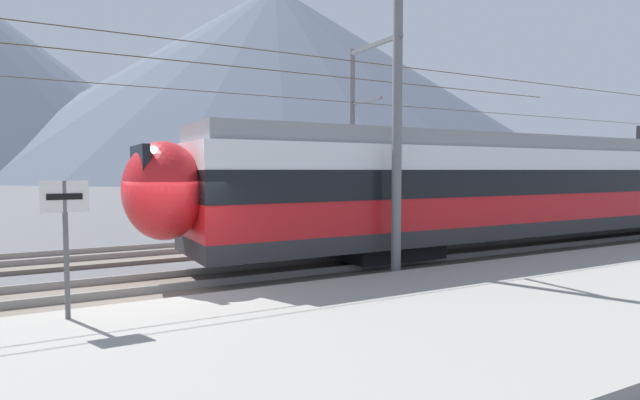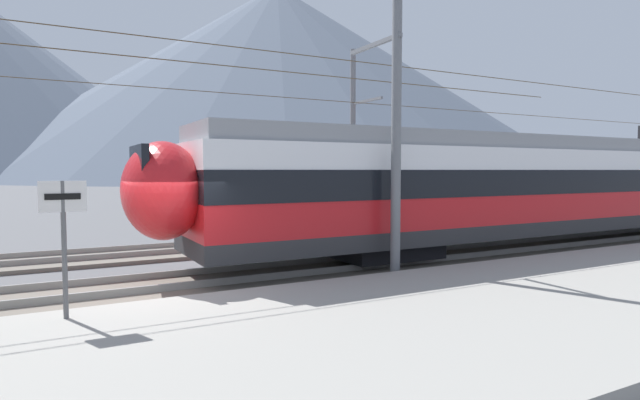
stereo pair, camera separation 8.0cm
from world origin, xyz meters
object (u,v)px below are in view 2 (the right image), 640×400
object	(u,v)px
catenary_mast_mid	(393,124)
platform_sign	(63,218)
catenary_mast_far_side	(355,138)
train_near_platform	(573,184)

from	to	relation	value
catenary_mast_mid	platform_sign	bearing A→B (deg)	-171.58
catenary_mast_far_side	platform_sign	size ratio (longest dim) A/B	21.05
catenary_mast_far_side	train_near_platform	bearing A→B (deg)	-53.77
train_near_platform	platform_sign	xyz separation A→B (m)	(-16.57, -2.79, -0.25)
train_near_platform	catenary_mast_far_side	size ratio (longest dim) A/B	0.65
train_near_platform	catenary_mast_mid	distance (m)	9.60
catenary_mast_far_side	platform_sign	xyz separation A→B (m)	(-11.55, -9.64, -2.14)
catenary_mast_far_side	platform_sign	bearing A→B (deg)	-140.15
catenary_mast_mid	catenary_mast_far_side	size ratio (longest dim) A/B	1.00
train_near_platform	catenary_mast_far_side	bearing A→B (deg)	126.23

